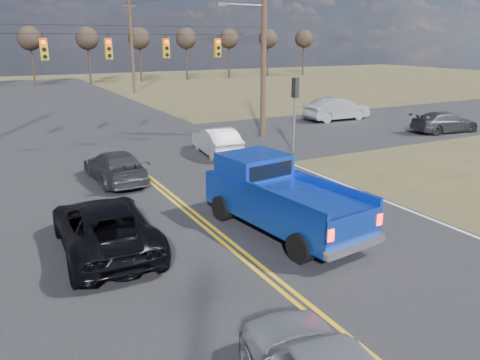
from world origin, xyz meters
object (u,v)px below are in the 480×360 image
black_suv (105,227)px  dgrey_car_queue (115,166)px  white_car_queue (216,141)px  cross_car_east_near (337,109)px  cross_car_east_far (445,122)px  pickup_truck (279,197)px

black_suv → dgrey_car_queue: 6.90m
white_car_queue → cross_car_east_near: bearing=-149.5°
dgrey_car_queue → cross_car_east_far: size_ratio=0.98×
dgrey_car_queue → cross_car_east_near: cross_car_east_near is taller
dgrey_car_queue → cross_car_east_far: (21.31, 0.89, 0.01)m
black_suv → cross_car_east_far: black_suv is taller
cross_car_east_near → dgrey_car_queue: bearing=112.8°
black_suv → cross_car_east_near: 24.85m
dgrey_car_queue → cross_car_east_far: 21.33m
cross_car_east_near → cross_car_east_far: (3.05, -6.99, -0.17)m
pickup_truck → cross_car_east_near: pickup_truck is taller
pickup_truck → dgrey_car_queue: size_ratio=1.36×
cross_car_east_near → cross_car_east_far: bearing=-157.0°
cross_car_east_near → cross_car_east_far: cross_car_east_near is taller
black_suv → white_car_queue: (7.76, 9.04, -0.01)m
black_suv → dgrey_car_queue: bearing=-104.5°
cross_car_east_near → pickup_truck: bearing=135.4°
pickup_truck → cross_car_east_near: (15.04, 15.53, -0.23)m
cross_car_east_near → cross_car_east_far: size_ratio=1.11×
pickup_truck → cross_car_east_far: (18.09, 8.54, -0.40)m
dgrey_car_queue → cross_car_east_near: 19.89m
white_car_queue → cross_car_east_near: size_ratio=0.86×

